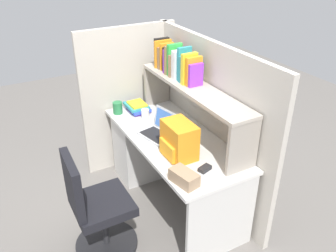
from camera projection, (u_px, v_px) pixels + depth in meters
ground_plane at (172, 199)px, 3.52m from camera, size 8.00×8.00×0.00m
desk at (154, 147)px, 3.62m from camera, size 1.60×0.70×0.73m
cubicle_partition_rear at (208, 122)px, 3.31m from camera, size 1.84×0.05×1.55m
cubicle_partition_left at (130, 99)px, 3.78m from camera, size 0.05×1.06×1.55m
overhead_hutch at (193, 96)px, 3.08m from camera, size 1.44×0.28×0.45m
reference_books_on_shelf at (177, 62)px, 3.20m from camera, size 0.65×0.19×0.30m
laptop at (160, 130)px, 3.17m from camera, size 0.36×0.31×0.22m
backpack at (179, 140)px, 2.83m from camera, size 0.30×0.23×0.30m
computer_mouse at (205, 169)px, 2.71m from camera, size 0.09×0.12×0.03m
paper_cup at (145, 115)px, 3.43m from camera, size 0.08×0.08×0.11m
tissue_box at (184, 177)px, 2.55m from camera, size 0.24×0.16×0.10m
snack_canister at (118, 108)px, 3.55m from camera, size 0.10×0.10×0.12m
desk_book_stack at (137, 107)px, 3.59m from camera, size 0.26×0.20×0.09m
office_chair at (96, 212)px, 2.79m from camera, size 0.52×0.52×0.93m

